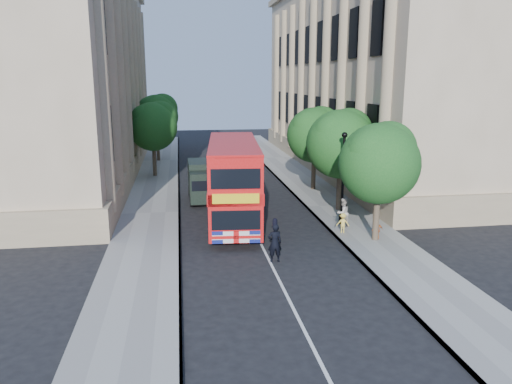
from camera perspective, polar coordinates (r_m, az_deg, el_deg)
name	(u,v)px	position (r m, az deg, el deg)	size (l,w,h in m)	color
ground	(274,270)	(21.92, 2.07, -8.91)	(120.00, 120.00, 0.00)	black
pavement_right	(333,206)	(32.51, 8.75, -1.63)	(3.50, 80.00, 0.12)	gray
pavement_left	(151,214)	(31.11, -11.92, -2.42)	(3.50, 80.00, 0.12)	gray
building_right	(376,68)	(47.40, 13.52, 13.62)	(12.00, 38.00, 18.00)	tan
building_left	(54,67)	(45.09, -22.08, 13.10)	(12.00, 38.00, 18.00)	tan
tree_right_near	(380,159)	(25.28, 13.98, 3.67)	(4.00, 4.00, 6.08)	#473828
tree_right_mid	(341,140)	(30.82, 9.73, 5.85)	(4.20, 4.20, 6.37)	#473828
tree_right_far	(315,132)	(36.53, 6.76, 6.82)	(4.00, 4.00, 6.15)	#473828
tree_left_far	(153,124)	(42.23, -11.66, 7.64)	(4.00, 4.00, 6.30)	#473828
tree_left_back	(157,114)	(50.17, -11.25, 8.76)	(4.20, 4.20, 6.65)	#473828
lamp_post	(343,182)	(28.02, 9.89, 1.13)	(0.32, 0.32, 5.16)	black
double_decker_bus	(233,180)	(28.07, -2.59, 1.40)	(3.47, 10.14, 4.60)	red
box_van	(203,182)	(33.78, -6.08, 1.13)	(1.94, 4.61, 2.62)	black
police_constable	(275,243)	(22.57, 2.15, -5.83)	(0.65, 0.43, 1.79)	black
woman_pedestrian	(343,213)	(27.70, 9.90, -2.35)	(0.80, 0.62, 1.64)	beige
child_a	(377,230)	(26.09, 13.71, -4.24)	(0.58, 0.24, 0.99)	orange
child_b	(343,223)	(26.81, 9.89, -3.51)	(0.69, 0.40, 1.07)	#EDCE50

